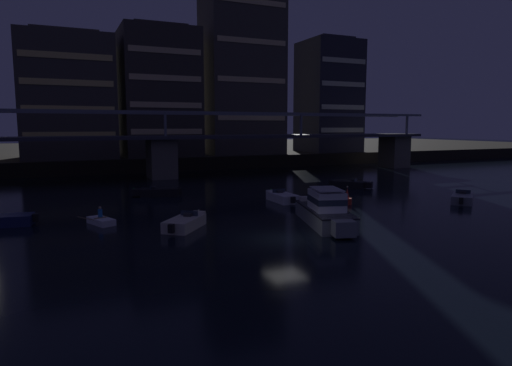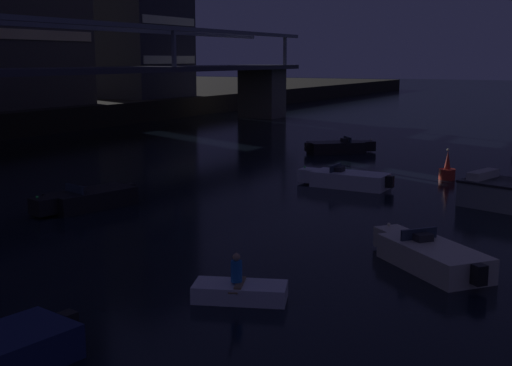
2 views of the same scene
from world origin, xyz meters
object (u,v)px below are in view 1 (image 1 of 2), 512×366
Objects in this scene: tower_central at (158,93)px; channel_buoy at (347,199)px; speedboat_near_center at (158,192)px; dinghy_with_paddler at (101,221)px; speedboat_mid_right at (462,198)px; river_bridge at (161,147)px; speedboat_far_left at (350,184)px; tower_west_tall at (68,97)px; speedboat_near_right at (282,197)px; tower_east_tall at (242,63)px; tower_east_low at (329,96)px; cabin_cruiser_near_left at (325,211)px; speedboat_mid_left at (186,222)px; speedboat_mid_center at (1,220)px.

channel_buoy is (8.36, -44.02, -12.51)m from tower_central.
speedboat_near_center is 13.74m from dinghy_with_paddler.
speedboat_mid_right is (26.25, -16.03, 0.00)m from speedboat_near_center.
river_bridge is 39.25m from speedboat_mid_right.
river_bridge is at bearing 134.21° from speedboat_far_left.
speedboat_near_right is (18.02, -40.32, -11.54)m from tower_west_tall.
river_bridge is 27.71m from tower_east_tall.
dinghy_with_paddler is at bearing -88.94° from tower_west_tall.
tower_east_tall is at bearing 73.16° from speedboat_near_right.
tower_east_tall is 50.58m from speedboat_mid_right.
tower_central is 4.86× the size of speedboat_far_left.
dinghy_with_paddler is (-29.09, -42.90, -18.55)m from tower_east_tall.
tower_east_tall reaches higher than speedboat_far_left.
channel_buoy is (-25.89, -43.17, -12.81)m from tower_east_low.
tower_east_low is at bearing 21.56° from river_bridge.
cabin_cruiser_near_left is (-32.53, -49.69, -12.24)m from tower_east_low.
speedboat_mid_left is at bearing -99.17° from river_bridge.
speedboat_mid_left is (-11.68, -7.49, 0.00)m from speedboat_near_right.
speedboat_far_left is at bearing -65.88° from tower_central.
tower_east_tall is at bearing -2.05° from tower_west_tall.
cabin_cruiser_near_left is 2.08× the size of speedboat_far_left.
speedboat_near_center is 1.12× the size of speedboat_mid_right.
channel_buoy reaches higher than speedboat_mid_right.
speedboat_near_center is at bearing -102.42° from tower_central.
tower_central is 34.27m from tower_east_low.
speedboat_mid_center is 1.16× the size of speedboat_far_left.
tower_west_tall is at bearing 97.54° from speedboat_mid_left.
speedboat_mid_right is 2.63× the size of channel_buoy.
speedboat_near_center is (7.54, -31.98, -11.54)m from tower_west_tall.
speedboat_mid_left is (-9.89, 3.13, -0.64)m from cabin_cruiser_near_left.
speedboat_mid_center is at bearing -169.72° from speedboat_far_left.
speedboat_mid_right and speedboat_far_left have the same top height.
cabin_cruiser_near_left is 10.39m from speedboat_mid_left.
speedboat_near_right is 17.55m from speedboat_mid_right.
tower_east_tall is at bearing 90.16° from speedboat_far_left.
channel_buoy is at bearing 161.81° from speedboat_mid_right.
tower_east_tall is at bearing 179.44° from tower_east_low.
cabin_cruiser_near_left is at bearing -105.34° from tower_east_tall.
dinghy_with_paddler is at bearing -168.04° from speedboat_near_right.
speedboat_near_center is (-8.68, 18.96, -0.64)m from cabin_cruiser_near_left.
speedboat_mid_center is at bearing -144.80° from speedboat_near_center.
speedboat_mid_right is at bearing -9.21° from speedboat_mid_center.
tower_central is 4.72× the size of speedboat_mid_right.
tower_west_tall is 4.28× the size of speedboat_mid_right.
dinghy_with_paddler is at bearing 145.13° from speedboat_mid_left.
tower_west_tall is 4.40× the size of speedboat_far_left.
cabin_cruiser_near_left reaches higher than speedboat_mid_center.
river_bridge is at bearing 80.83° from speedboat_mid_left.
tower_west_tall is 51.26m from channel_buoy.
speedboat_mid_left is 0.88× the size of speedboat_mid_center.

